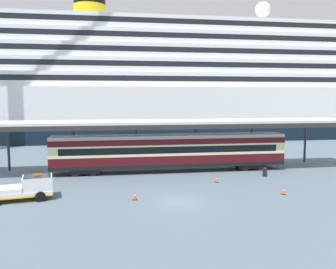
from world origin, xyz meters
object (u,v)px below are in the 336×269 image
object	(u,v)px
service_truck	(25,187)
traffic_cone_far	(284,191)
traffic_cone_near	(135,196)
traffic_cone_mid	(216,179)
train_carriage	(170,151)
quay_bollard	(265,171)
cruise_ship	(104,86)

from	to	relation	value
service_truck	traffic_cone_far	xyz separation A→B (m)	(21.30, -1.73, -0.69)
service_truck	traffic_cone_near	world-z (taller)	service_truck
traffic_cone_mid	traffic_cone_far	world-z (taller)	traffic_cone_far
train_carriage	traffic_cone_near	world-z (taller)	train_carriage
traffic_cone_near	quay_bollard	xyz separation A→B (m)	(13.87, 6.31, 0.20)
cruise_ship	quay_bollard	xyz separation A→B (m)	(17.58, -42.98, -10.08)
traffic_cone_mid	service_truck	bearing A→B (deg)	-169.15
traffic_cone_near	quay_bollard	size ratio (longest dim) A/B	0.68
train_carriage	traffic_cone_near	size ratio (longest dim) A/B	39.23
cruise_ship	traffic_cone_near	size ratio (longest dim) A/B	193.94
train_carriage	traffic_cone_near	distance (m)	11.38
traffic_cone_far	quay_bollard	size ratio (longest dim) A/B	0.64
cruise_ship	service_truck	world-z (taller)	cruise_ship
traffic_cone_near	cruise_ship	bearing A→B (deg)	94.30
train_carriage	traffic_cone_mid	distance (m)	7.01
train_carriage	traffic_cone_far	distance (m)	13.47
service_truck	traffic_cone_near	distance (m)	8.85
traffic_cone_near	traffic_cone_mid	world-z (taller)	traffic_cone_near
service_truck	traffic_cone_far	distance (m)	21.38
cruise_ship	train_carriage	xyz separation A→B (m)	(8.20, -39.03, -8.28)
cruise_ship	traffic_cone_far	bearing A→B (deg)	-71.82
train_carriage	traffic_cone_mid	bearing A→B (deg)	-56.82
traffic_cone_mid	quay_bollard	world-z (taller)	quay_bollard
train_carriage	traffic_cone_far	size ratio (longest dim) A/B	41.72
quay_bollard	traffic_cone_mid	bearing A→B (deg)	-163.74
cruise_ship	train_carriage	distance (m)	40.73
cruise_ship	service_truck	size ratio (longest dim) A/B	23.09
train_carriage	service_truck	size ratio (longest dim) A/B	4.67
traffic_cone_near	quay_bollard	bearing A→B (deg)	24.45
traffic_cone_mid	traffic_cone_near	bearing A→B (deg)	-150.38
cruise_ship	traffic_cone_mid	bearing A→B (deg)	-75.11
traffic_cone_near	quay_bollard	distance (m)	15.24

